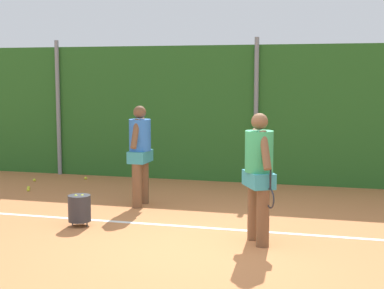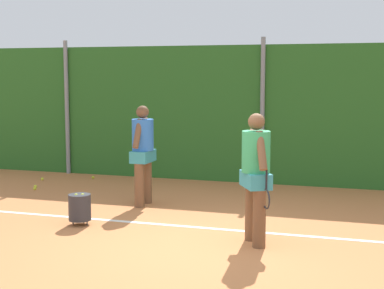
# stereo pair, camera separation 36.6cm
# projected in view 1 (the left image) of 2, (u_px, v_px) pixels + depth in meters

# --- Properties ---
(ground_plane) EXTENTS (25.38, 25.38, 0.00)m
(ground_plane) POSITION_uv_depth(u_px,v_px,m) (223.00, 222.00, 9.52)
(ground_plane) COLOR #C67542
(hedge_fence_backdrop) EXTENTS (16.49, 0.25, 3.04)m
(hedge_fence_backdrop) POSITION_uv_depth(u_px,v_px,m) (257.00, 114.00, 12.84)
(hedge_fence_backdrop) COLOR #286023
(hedge_fence_backdrop) RESTS_ON ground_plane
(fence_post_left) EXTENTS (0.10, 0.10, 3.20)m
(fence_post_left) POSITION_uv_depth(u_px,v_px,m) (58.00, 108.00, 13.88)
(fence_post_left) COLOR gray
(fence_post_left) RESTS_ON ground_plane
(fence_post_center) EXTENTS (0.10, 0.10, 3.20)m
(fence_post_center) POSITION_uv_depth(u_px,v_px,m) (256.00, 111.00, 12.67)
(fence_post_center) COLOR gray
(fence_post_center) RESTS_ON ground_plane
(court_baseline_paint) EXTENTS (12.05, 0.10, 0.01)m
(court_baseline_paint) POSITION_uv_depth(u_px,v_px,m) (217.00, 229.00, 9.11)
(court_baseline_paint) COLOR white
(court_baseline_paint) RESTS_ON ground_plane
(player_foreground_near) EXTENTS (0.55, 0.73, 1.87)m
(player_foreground_near) POSITION_uv_depth(u_px,v_px,m) (259.00, 171.00, 8.22)
(player_foreground_near) COLOR brown
(player_foreground_near) RESTS_ON ground_plane
(player_midcourt) EXTENTS (0.39, 0.77, 1.84)m
(player_midcourt) POSITION_uv_depth(u_px,v_px,m) (140.00, 150.00, 10.60)
(player_midcourt) COLOR brown
(player_midcourt) RESTS_ON ground_plane
(ball_hopper) EXTENTS (0.36, 0.36, 0.51)m
(ball_hopper) POSITION_uv_depth(u_px,v_px,m) (79.00, 208.00, 9.24)
(ball_hopper) COLOR #2D2D33
(ball_hopper) RESTS_ON ground_plane
(tennis_ball_0) EXTENTS (0.07, 0.07, 0.07)m
(tennis_ball_0) POSITION_uv_depth(u_px,v_px,m) (28.00, 190.00, 12.00)
(tennis_ball_0) COLOR #CCDB33
(tennis_ball_0) RESTS_ON ground_plane
(tennis_ball_3) EXTENTS (0.07, 0.07, 0.07)m
(tennis_ball_3) POSITION_uv_depth(u_px,v_px,m) (34.00, 180.00, 13.11)
(tennis_ball_3) COLOR #CCDB33
(tennis_ball_3) RESTS_ON ground_plane
(tennis_ball_7) EXTENTS (0.07, 0.07, 0.07)m
(tennis_ball_7) POSITION_uv_depth(u_px,v_px,m) (29.00, 188.00, 12.23)
(tennis_ball_7) COLOR #CCDB33
(tennis_ball_7) RESTS_ON ground_plane
(tennis_ball_9) EXTENTS (0.07, 0.07, 0.07)m
(tennis_ball_9) POSITION_uv_depth(u_px,v_px,m) (86.00, 178.00, 13.34)
(tennis_ball_9) COLOR #CCDB33
(tennis_ball_9) RESTS_ON ground_plane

